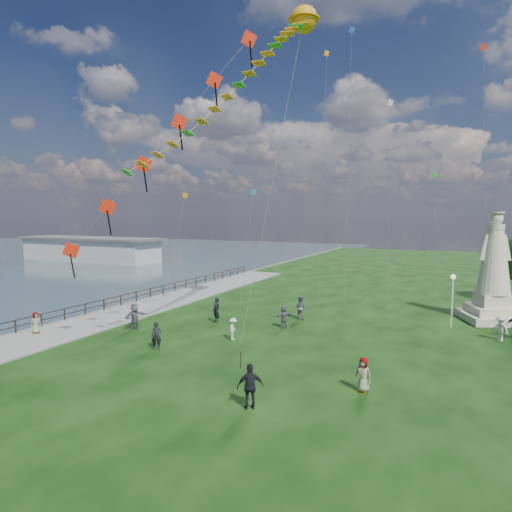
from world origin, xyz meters
The scene contains 17 objects.
waterfront centered at (-15.24, 8.99, -0.06)m, with size 200.00×200.00×1.51m.
pier_pavilion centered at (-52.00, 42.00, 1.84)m, with size 30.00×8.00×4.40m.
statue centered at (13.18, 20.41, 3.16)m, with size 5.36×5.36×8.36m.
lamppost centered at (10.43, 16.79, 2.81)m, with size 0.36×0.36×3.89m.
person_0 centered at (-5.52, 3.53, 0.85)m, with size 0.62×0.41×1.70m, color black.
person_2 centered at (-2.35, 7.36, 0.72)m, with size 0.93×0.48×1.44m, color silver.
person_3 centered at (3.12, -1.12, 0.97)m, with size 1.14×0.58×1.94m, color black.
person_4 centered at (7.02, 2.69, 0.80)m, with size 0.78×0.48×1.60m, color #595960.
person_5 centered at (-9.80, 6.47, 0.95)m, with size 1.77×0.76×1.91m, color #595960.
person_6 centered at (-5.61, 10.71, 0.97)m, with size 0.71×0.46×1.94m, color black.
person_7 centered at (-0.30, 14.54, 0.92)m, with size 0.89×0.55×1.84m, color #595960.
person_8 centered at (13.35, 14.63, 0.83)m, with size 1.07×0.55×1.65m, color silver.
person_10 centered at (-15.00, 2.58, 0.73)m, with size 0.72×0.44×1.47m, color #595960.
person_11 centered at (-0.49, 11.57, 0.82)m, with size 1.51×0.65×1.63m, color #595960.
red_kite_train centered at (-5.97, 4.61, 12.06)m, with size 12.48×9.35×19.44m.
serpent_kite centered at (0.50, 12.00, 21.13)m, with size 6.79×13.05×22.26m.
small_kites centered at (0.71, 24.18, 14.40)m, with size 27.36×17.33×26.16m.
Camera 1 is at (10.82, -16.58, 8.09)m, focal length 30.00 mm.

